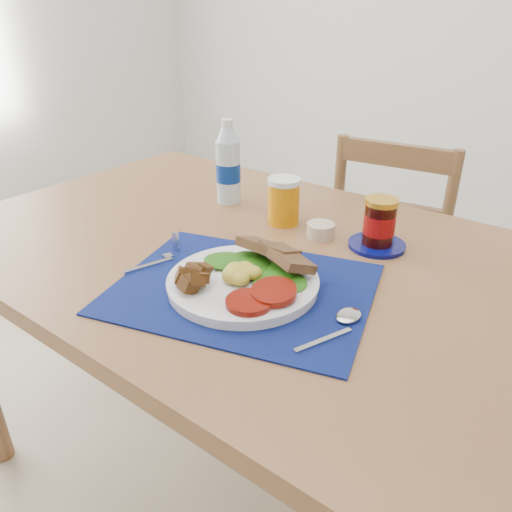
{
  "coord_description": "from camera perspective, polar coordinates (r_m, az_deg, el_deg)",
  "views": [
    {
      "loc": [
        0.62,
        -0.58,
        1.23
      ],
      "look_at": [
        0.11,
        0.09,
        0.8
      ],
      "focal_mm": 35.0,
      "sensor_mm": 36.0,
      "label": 1
    }
  ],
  "objects": [
    {
      "name": "breakfast_plate",
      "position": [
        0.93,
        -1.92,
        -2.57
      ],
      "size": [
        0.28,
        0.28,
        0.07
      ],
      "rotation": [
        0.0,
        0.0,
        -0.15
      ],
      "color": "silver",
      "rests_on": "placemat"
    },
    {
      "name": "spoon",
      "position": [
        0.85,
        9.65,
        -7.65
      ],
      "size": [
        0.05,
        0.16,
        0.0
      ],
      "rotation": [
        0.0,
        0.0,
        -0.38
      ],
      "color": "#B2B5BA",
      "rests_on": "placemat"
    },
    {
      "name": "juice_glass",
      "position": [
        1.2,
        3.16,
        6.17
      ],
      "size": [
        0.08,
        0.08,
        0.11
      ],
      "primitive_type": "cylinder",
      "color": "orange",
      "rests_on": "table"
    },
    {
      "name": "chair_far",
      "position": [
        1.72,
        15.5,
        2.43
      ],
      "size": [
        0.44,
        0.42,
        1.06
      ],
      "rotation": [
        0.0,
        0.0,
        3.27
      ],
      "color": "brown",
      "rests_on": "ground"
    },
    {
      "name": "jam_on_saucer",
      "position": [
        1.11,
        13.88,
        3.32
      ],
      "size": [
        0.12,
        0.12,
        0.11
      ],
      "color": "#050A57",
      "rests_on": "table"
    },
    {
      "name": "placemat",
      "position": [
        0.94,
        -1.49,
        -3.71
      ],
      "size": [
        0.56,
        0.49,
        0.0
      ],
      "primitive_type": "cube",
      "rotation": [
        0.0,
        0.0,
        0.29
      ],
      "color": "black",
      "rests_on": "table"
    },
    {
      "name": "fork",
      "position": [
        1.05,
        -10.81,
        -0.35
      ],
      "size": [
        0.04,
        0.15,
        0.0
      ],
      "rotation": [
        0.0,
        0.0,
        -0.32
      ],
      "color": "#B2B5BA",
      "rests_on": "placemat"
    },
    {
      "name": "table",
      "position": [
        1.15,
        -1.16,
        -2.5
      ],
      "size": [
        1.4,
        0.9,
        0.75
      ],
      "color": "brown",
      "rests_on": "ground"
    },
    {
      "name": "ramekin",
      "position": [
        1.15,
        7.38,
        2.95
      ],
      "size": [
        0.06,
        0.06,
        0.03
      ],
      "primitive_type": "cylinder",
      "color": "#CBB294",
      "rests_on": "table"
    },
    {
      "name": "water_bottle",
      "position": [
        1.33,
        -3.2,
        10.15
      ],
      "size": [
        0.06,
        0.06,
        0.22
      ],
      "color": "#ADBFCC",
      "rests_on": "table"
    }
  ]
}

